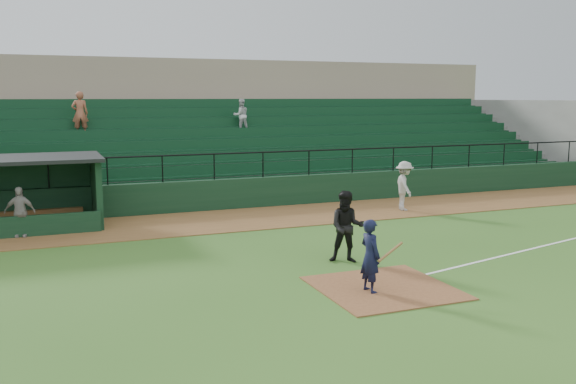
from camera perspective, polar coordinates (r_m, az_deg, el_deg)
name	(u,v)px	position (r m, az deg, el deg)	size (l,w,h in m)	color
ground	(363,277)	(15.51, 6.92, -7.75)	(90.00, 90.00, 0.00)	#335D1E
warning_track	(258,218)	(22.64, -2.82, -2.39)	(40.00, 4.00, 0.03)	brown
home_plate_dirt	(384,288)	(14.67, 8.81, -8.69)	(3.00, 3.00, 0.03)	brown
foul_line	(572,239)	(21.26, 24.63, -3.95)	(18.00, 0.09, 0.01)	white
stadium_structure	(200,140)	(30.41, -8.05, 4.73)	(38.00, 13.08, 6.40)	black
batter_at_plate	(370,256)	(14.12, 7.58, -5.85)	(1.03, 0.70, 1.69)	black
umpire	(347,227)	(16.57, 5.43, -3.21)	(0.94, 0.73, 1.93)	black
runner	(404,186)	(24.37, 10.64, 0.56)	(1.23, 0.71, 1.90)	#A9A49E
dugout_player_a	(20,212)	(21.13, -23.41, -1.68)	(0.93, 0.39, 1.59)	#9B9691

